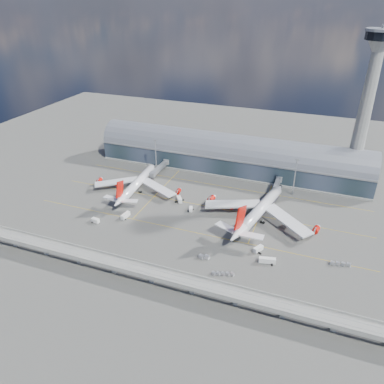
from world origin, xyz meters
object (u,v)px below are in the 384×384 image
(cargo_train_1, at_px, (223,274))
(cargo_train_0, at_px, (204,257))
(floodlight_mast_right, at_px, (295,176))
(cargo_train_2, at_px, (340,264))
(service_truck_2, at_px, (267,260))
(airliner_left, at_px, (136,184))
(service_truck_1, at_px, (95,221))
(service_truck_5, at_px, (179,199))
(control_tower, at_px, (365,112))
(service_truck_0, at_px, (125,216))
(airliner_right, at_px, (259,211))
(floodlight_mast_left, at_px, (156,155))
(service_truck_3, at_px, (258,249))
(service_truck_4, at_px, (191,209))

(cargo_train_1, bearing_deg, cargo_train_0, 71.65)
(floodlight_mast_right, distance_m, cargo_train_2, 74.80)
(service_truck_2, relative_size, cargo_train_2, 0.84)
(airliner_left, height_order, service_truck_1, airliner_left)
(service_truck_5, bearing_deg, cargo_train_2, -51.75)
(service_truck_1, xyz_separation_m, service_truck_2, (100.84, -1.52, 0.18))
(floodlight_mast_right, xyz_separation_m, airliner_left, (-99.17, -32.53, -8.06))
(cargo_train_1, bearing_deg, service_truck_1, 94.37)
(control_tower, relative_size, service_truck_0, 14.35)
(service_truck_1, bearing_deg, service_truck_0, -44.03)
(airliner_right, xyz_separation_m, service_truck_0, (-74.76, -25.94, -4.50))
(floodlight_mast_left, height_order, service_truck_5, floodlight_mast_left)
(airliner_left, distance_m, cargo_train_1, 99.86)
(cargo_train_0, bearing_deg, service_truck_5, 47.29)
(floodlight_mast_right, bearing_deg, service_truck_3, -97.06)
(service_truck_5, relative_size, cargo_train_0, 1.11)
(airliner_right, bearing_deg, cargo_train_2, -19.19)
(airliner_left, relative_size, cargo_train_0, 10.88)
(airliner_left, bearing_deg, service_truck_2, -29.17)
(airliner_left, bearing_deg, floodlight_mast_right, 13.89)
(airliner_right, relative_size, service_truck_4, 15.41)
(airliner_left, relative_size, service_truck_2, 7.49)
(service_truck_0, xyz_separation_m, service_truck_2, (87.00, -12.31, 0.06))
(floodlight_mast_left, relative_size, service_truck_3, 4.12)
(cargo_train_1, bearing_deg, floodlight_mast_left, 56.88)
(service_truck_5, bearing_deg, service_truck_1, -166.64)
(control_tower, relative_size, cargo_train_0, 17.49)
(control_tower, bearing_deg, service_truck_2, -109.59)
(service_truck_4, bearing_deg, service_truck_2, -48.95)
(service_truck_2, bearing_deg, control_tower, -31.32)
(airliner_left, distance_m, cargo_train_0, 84.61)
(airliner_left, relative_size, cargo_train_1, 5.83)
(floodlight_mast_right, height_order, service_truck_1, floodlight_mast_right)
(service_truck_2, bearing_deg, service_truck_5, 45.31)
(service_truck_5, bearing_deg, cargo_train_1, -85.86)
(airliner_left, distance_m, airliner_right, 84.68)
(airliner_left, xyz_separation_m, service_truck_1, (-4.18, -43.35, -4.20))
(service_truck_5, bearing_deg, service_truck_4, -71.37)
(airliner_left, bearing_deg, service_truck_0, -77.74)
(control_tower, height_order, service_truck_3, control_tower)
(service_truck_3, relative_size, cargo_train_1, 0.57)
(floodlight_mast_right, distance_m, service_truck_0, 111.34)
(floodlight_mast_left, relative_size, service_truck_4, 5.46)
(service_truck_2, bearing_deg, cargo_train_1, 120.72)
(floodlight_mast_right, distance_m, service_truck_4, 72.14)
(service_truck_2, height_order, cargo_train_2, service_truck_2)
(control_tower, xyz_separation_m, service_truck_5, (-101.84, -63.69, -50.08))
(service_truck_0, height_order, service_truck_2, service_truck_2)
(floodlight_mast_left, distance_m, cargo_train_1, 123.67)
(floodlight_mast_left, bearing_deg, cargo_train_1, -49.75)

